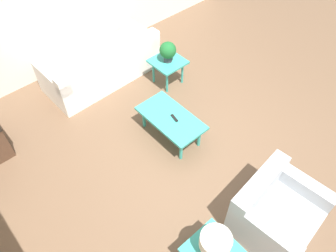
% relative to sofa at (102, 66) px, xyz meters
% --- Properties ---
extents(ground_plane, '(14.00, 14.00, 0.00)m').
position_rel_sofa_xyz_m(ground_plane, '(-2.22, -0.15, -0.29)').
color(ground_plane, brown).
extents(sofa, '(0.98, 2.08, 0.74)m').
position_rel_sofa_xyz_m(sofa, '(0.00, 0.00, 0.00)').
color(sofa, white).
rests_on(sofa, ground_plane).
extents(armchair, '(0.95, 1.05, 0.76)m').
position_rel_sofa_xyz_m(armchair, '(-3.79, 0.03, 0.02)').
color(armchair, '#A8ADB2').
rests_on(armchair, ground_plane).
extents(coffee_table, '(1.05, 0.57, 0.42)m').
position_rel_sofa_xyz_m(coffee_table, '(-1.84, -0.00, 0.09)').
color(coffee_table, teal).
rests_on(coffee_table, ground_plane).
extents(side_table_plant, '(0.54, 0.54, 0.48)m').
position_rel_sofa_xyz_m(side_table_plant, '(-0.86, -0.81, 0.13)').
color(side_table_plant, teal).
rests_on(side_table_plant, ground_plane).
extents(potted_plant, '(0.29, 0.29, 0.37)m').
position_rel_sofa_xyz_m(potted_plant, '(-0.86, -0.81, 0.40)').
color(potted_plant, '#333338').
rests_on(potted_plant, side_table_plant).
extents(table_lamp, '(0.33, 0.33, 0.34)m').
position_rel_sofa_xyz_m(table_lamp, '(-3.64, 1.01, 0.43)').
color(table_lamp, '#997F4C').
rests_on(table_lamp, side_table_lamp).
extents(remote_control, '(0.16, 0.07, 0.02)m').
position_rel_sofa_xyz_m(remote_control, '(-1.90, -0.02, 0.14)').
color(remote_control, black).
rests_on(remote_control, coffee_table).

